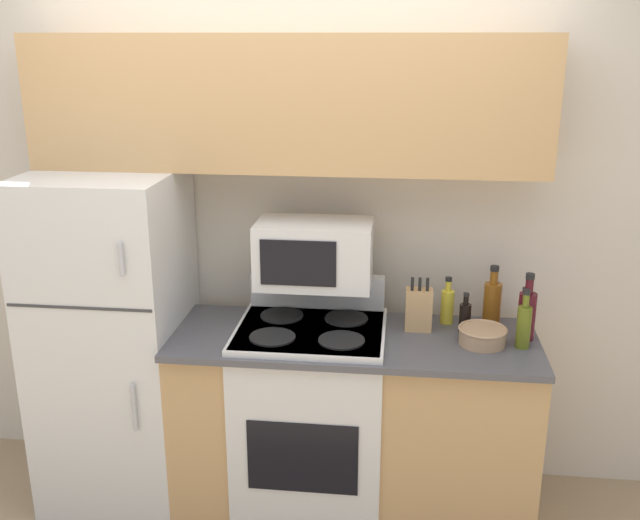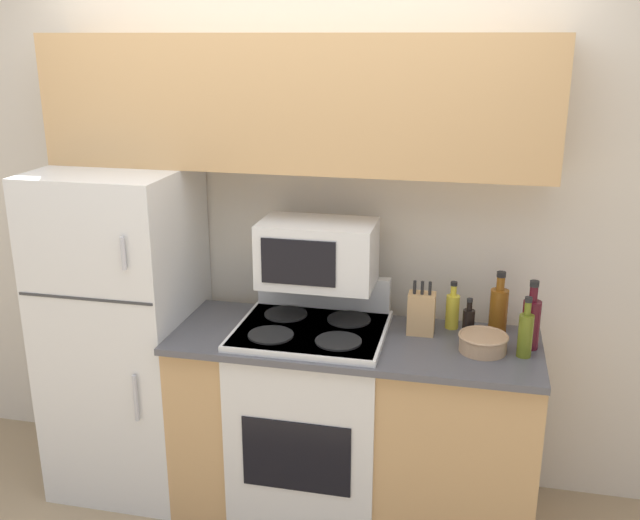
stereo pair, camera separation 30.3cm
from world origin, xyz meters
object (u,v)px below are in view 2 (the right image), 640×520
Objects in this scene: bowl at (483,342)px; bottle_wine_red at (531,322)px; refrigerator at (125,331)px; knife_block at (421,313)px; stove at (311,416)px; microwave at (318,253)px; bottle_cooking_spray at (452,310)px; bottle_whiskey at (499,308)px; bottle_olive_oil at (525,333)px; bottle_soy_sauce at (468,322)px; bottle_hot_sauce at (530,321)px.

bowl is 0.22m from bottle_wine_red.
refrigerator is 1.42m from knife_block.
stove is (0.93, -0.05, -0.32)m from refrigerator.
microwave is 0.66m from bottle_cooking_spray.
refrigerator is 1.76m from bottle_whiskey.
microwave is at bearing 178.56° from knife_block.
bottle_soy_sauce is at bearing 147.03° from bottle_olive_oil.
stove is 5.40× the size of bottle_hot_sauce.
bottle_soy_sauce is (0.21, 0.00, -0.03)m from knife_block.
bottle_wine_red is at bearing -24.22° from bottle_cooking_spray.
bottle_whiskey is (0.33, 0.10, 0.01)m from knife_block.
microwave is at bearing 170.15° from bottle_olive_oil.
bottle_whiskey is at bearing 6.05° from microwave.
bowl is 0.18m from bottle_olive_oil.
refrigerator is 5.28× the size of bottle_wine_red.
bottle_olive_oil is 0.20m from bottle_hot_sauce.
bowl is (1.68, -0.08, 0.14)m from refrigerator.
knife_block is 0.16m from bottle_cooking_spray.
knife_block reaches higher than bottle_soy_sauce.
stove is at bearing -170.39° from bottle_hot_sauce.
bottle_wine_red reaches higher than bottle_cooking_spray.
bottle_olive_oil is (1.84, -0.09, 0.20)m from refrigerator.
bottle_wine_red is (1.87, 0.00, 0.22)m from refrigerator.
bottle_wine_red reaches higher than bowl.
bottle_whiskey is 0.16m from bottle_soy_sauce.
bowl is 0.25m from bottle_whiskey.
knife_block is 0.47m from bottle_hot_sauce.
refrigerator reaches higher than bottle_soy_sauce.
microwave is (0.94, 0.07, 0.44)m from refrigerator.
bottle_olive_oil is 0.87× the size of bottle_wine_red.
microwave is 2.33× the size of bottle_cooking_spray.
bottle_cooking_spray is at bearing 121.47° from bowl.
bowl is 0.80× the size of bottle_olive_oil.
bottle_whiskey is (1.74, 0.15, 0.21)m from refrigerator.
bottle_hot_sauce is at bearing 3.32° from refrigerator.
refrigerator is 1.04m from microwave.
bottle_olive_oil is (0.91, -0.16, -0.23)m from microwave.
microwave is 0.73m from bottle_soy_sauce.
stove is 3.60× the size of bottle_wine_red.
bottle_hot_sauce is (0.26, 0.05, 0.01)m from bottle_soy_sauce.
bottle_whiskey reaches higher than bottle_cooking_spray.
microwave is at bearing 179.32° from bottle_soy_sauce.
refrigerator is 7.20× the size of bottle_cooking_spray.
bottle_cooking_spray is at bearing 18.36° from stove.
bowl is at bearing 175.60° from bottle_olive_oil.
refrigerator is 1.47× the size of stove.
microwave is 0.96m from bottle_wine_red.
bowl is (0.27, -0.13, -0.06)m from knife_block.
refrigerator reaches higher than bottle_whiskey.
bottle_soy_sauce is 0.90× the size of bottle_hot_sauce.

